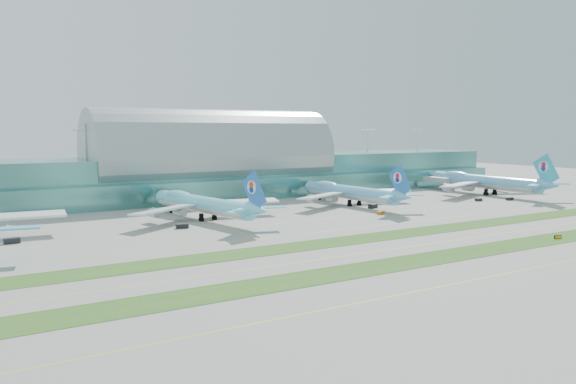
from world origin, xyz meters
TOP-DOWN VIEW (x-y plane):
  - ground at (0.00, 0.00)m, footprint 700.00×700.00m
  - terminal at (0.01, 128.79)m, footprint 340.00×69.10m
  - grass_strip_near at (0.00, -28.00)m, footprint 420.00×12.00m
  - grass_strip_far at (0.00, 2.00)m, footprint 420.00×12.00m
  - taxiline_a at (0.00, -48.00)m, footprint 420.00×0.35m
  - taxiline_b at (0.00, -14.00)m, footprint 420.00×0.35m
  - taxiline_c at (0.00, 18.00)m, footprint 420.00×0.35m
  - taxiline_d at (0.00, 40.00)m, footprint 420.00×0.35m
  - airliner_b at (-32.81, 62.65)m, footprint 61.82×71.02m
  - airliner_c at (38.49, 67.08)m, footprint 62.00×70.47m
  - airliner_d at (123.51, 64.59)m, footprint 71.38×80.94m
  - gse_b at (-97.55, 49.20)m, footprint 4.48×2.47m
  - gse_c at (-45.95, 47.77)m, footprint 4.39×2.68m
  - gse_d at (-17.02, 54.17)m, footprint 3.55×2.51m
  - gse_e at (32.13, 37.50)m, footprint 3.26×1.96m
  - gse_f at (40.99, 53.22)m, footprint 4.64×3.07m
  - gse_g at (98.42, 46.15)m, footprint 3.41×2.47m
  - gse_h at (113.37, 40.61)m, footprint 3.60×2.21m
  - taxiway_sign_east at (45.49, -28.70)m, footprint 2.80×0.78m

SIDE VIEW (x-z plane):
  - ground at x=0.00m, z-range 0.00..0.00m
  - taxiline_a at x=0.00m, z-range 0.00..0.01m
  - taxiline_b at x=0.00m, z-range 0.00..0.01m
  - taxiline_c at x=0.00m, z-range 0.00..0.01m
  - taxiline_d at x=0.00m, z-range 0.00..0.01m
  - grass_strip_near at x=0.00m, z-range 0.00..0.08m
  - grass_strip_far at x=0.00m, z-range 0.00..0.08m
  - taxiway_sign_east at x=45.49m, z-range -0.01..1.18m
  - gse_e at x=32.13m, z-range 0.00..1.26m
  - gse_d at x=-17.02m, z-range 0.00..1.32m
  - gse_g at x=98.42m, z-range 0.00..1.35m
  - gse_h at x=113.37m, z-range 0.00..1.42m
  - gse_c at x=-45.95m, z-range 0.00..1.52m
  - gse_b at x=-97.55m, z-range 0.00..1.63m
  - gse_f at x=40.99m, z-range 0.00..1.72m
  - airliner_c at x=38.49m, z-range -3.71..15.68m
  - airliner_b at x=-32.81m, z-range -3.76..15.89m
  - airliner_d at x=123.51m, z-range -4.27..18.03m
  - terminal at x=0.01m, z-range -3.77..32.23m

